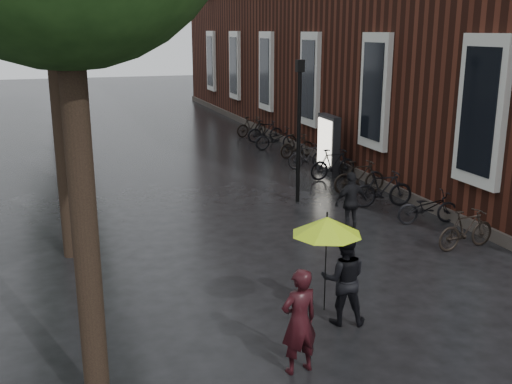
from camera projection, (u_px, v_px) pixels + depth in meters
name	position (u px, v px, depth m)	size (l,w,h in m)	color
brick_building	(376.00, 5.00, 27.74)	(10.20, 33.20, 12.00)	#38160F
person_burgundy	(299.00, 321.00, 8.64)	(0.59, 0.39, 1.62)	black
person_black	(344.00, 279.00, 10.12)	(0.78, 0.61, 1.60)	black
lime_umbrella	(327.00, 226.00, 9.17)	(1.11, 1.11, 1.64)	black
pedestrian_walking	(351.00, 202.00, 14.77)	(0.89, 0.37, 1.52)	black
parked_bicycles	(322.00, 159.00, 20.97)	(2.08, 16.50, 1.05)	black
ad_lightbox	(328.00, 144.00, 20.83)	(0.31, 1.35, 2.03)	black
lamp_post	(299.00, 118.00, 16.92)	(0.21, 0.21, 4.08)	black
cycle_sign	(72.00, 117.00, 23.11)	(0.13, 0.45, 2.47)	#262628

